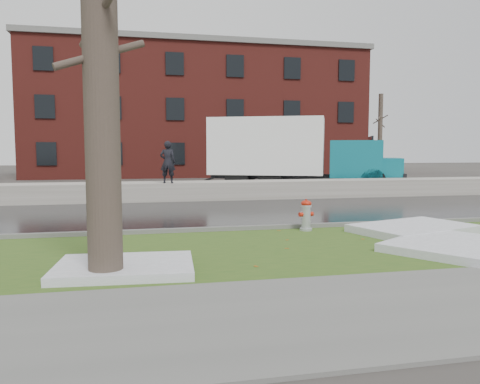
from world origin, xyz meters
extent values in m
plane|color=#47423D|center=(0.00, 0.00, 0.00)|extent=(120.00, 120.00, 0.00)
cube|color=#2B4D19|center=(0.00, -1.25, 0.02)|extent=(60.00, 4.50, 0.04)
cube|color=slate|center=(0.00, -5.00, 0.03)|extent=(60.00, 3.00, 0.05)
cube|color=black|center=(0.00, 4.50, 0.01)|extent=(60.00, 7.00, 0.03)
cube|color=slate|center=(0.00, 13.00, 0.01)|extent=(60.00, 9.00, 0.03)
cube|color=slate|center=(0.00, 1.00, 0.07)|extent=(60.00, 0.15, 0.14)
cube|color=#B0A9A1|center=(0.00, 8.70, 0.38)|extent=(60.00, 1.60, 0.75)
cube|color=maroon|center=(2.00, 30.00, 5.00)|extent=(26.00, 12.00, 10.00)
cylinder|color=brown|center=(-6.00, 26.00, 3.25)|extent=(0.36, 0.36, 6.50)
cylinder|color=brown|center=(-6.00, 26.00, 4.20)|extent=(0.84, 1.62, 0.73)
cylinder|color=brown|center=(-6.00, 26.00, 5.10)|extent=(1.08, 1.26, 0.66)
cylinder|color=brown|center=(-6.00, 26.00, 3.60)|extent=(1.40, 0.61, 0.63)
cylinder|color=brown|center=(16.00, 24.00, 3.25)|extent=(0.36, 0.36, 6.50)
cylinder|color=brown|center=(16.00, 24.00, 4.20)|extent=(0.84, 1.62, 0.73)
cylinder|color=brown|center=(16.00, 24.00, 5.10)|extent=(1.08, 1.26, 0.66)
cylinder|color=brown|center=(16.00, 24.00, 3.60)|extent=(1.40, 0.61, 0.63)
cylinder|color=#B0B2B8|center=(1.18, 0.60, 0.38)|extent=(0.25, 0.25, 0.68)
ellipsoid|color=#B31F0E|center=(1.18, 0.60, 0.72)|extent=(0.30, 0.30, 0.16)
cylinder|color=#B31F0E|center=(1.18, 0.60, 0.80)|extent=(0.05, 0.05, 0.05)
cylinder|color=#B31F0E|center=(1.04, 0.58, 0.45)|extent=(0.11, 0.12, 0.11)
cylinder|color=#B31F0E|center=(1.32, 0.62, 0.45)|extent=(0.11, 0.12, 0.11)
cylinder|color=#B0B2B8|center=(1.16, 0.74, 0.45)|extent=(0.15, 0.12, 0.14)
cylinder|color=brown|center=(-3.37, -2.84, 3.34)|extent=(0.54, 0.54, 6.60)
cylinder|color=brown|center=(-3.37, -2.84, 4.00)|extent=(0.77, 1.54, 0.69)
cylinder|color=brown|center=(-3.37, -2.84, 3.44)|extent=(1.33, 0.56, 0.59)
cube|color=black|center=(4.94, 12.62, 0.69)|extent=(8.27, 4.32, 0.23)
cube|color=white|center=(3.67, 13.16, 2.24)|extent=(6.34, 4.71, 2.88)
cube|color=#0D6C7D|center=(7.74, 11.43, 1.60)|extent=(3.26, 3.32, 1.81)
cube|color=#0D6C7D|center=(9.16, 10.82, 1.17)|extent=(2.10, 2.66, 0.96)
cube|color=black|center=(8.43, 11.14, 2.24)|extent=(0.91, 2.00, 0.96)
cube|color=black|center=(0.43, 14.54, 0.35)|extent=(2.18, 1.89, 0.72)
cylinder|color=black|center=(8.04, 10.09, 0.59)|extent=(1.20, 0.75, 1.17)
cylinder|color=black|center=(8.91, 12.15, 0.59)|extent=(1.20, 0.75, 1.17)
cylinder|color=black|center=(3.52, 12.01, 0.59)|extent=(1.20, 0.75, 1.17)
cylinder|color=black|center=(4.40, 14.07, 0.59)|extent=(1.20, 0.75, 1.17)
cylinder|color=black|center=(1.95, 12.68, 0.59)|extent=(1.20, 0.75, 1.17)
cylinder|color=black|center=(2.83, 14.74, 0.59)|extent=(1.20, 0.75, 1.17)
imported|color=black|center=(-1.74, 8.10, 1.57)|extent=(0.68, 0.53, 1.64)
cube|color=silver|center=(3.28, -2.12, 0.12)|extent=(3.27, 3.09, 0.16)
cube|color=silver|center=(-3.09, -2.50, 0.11)|extent=(2.30, 1.75, 0.14)
cube|color=silver|center=(3.65, -0.19, 0.13)|extent=(3.21, 2.55, 0.18)
camera|label=1|loc=(-2.84, -10.24, 2.01)|focal=35.00mm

